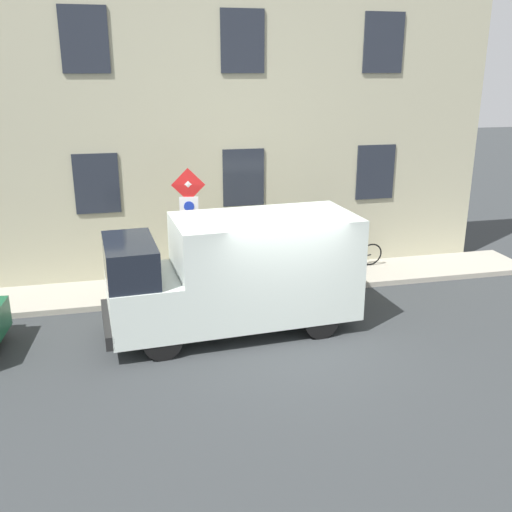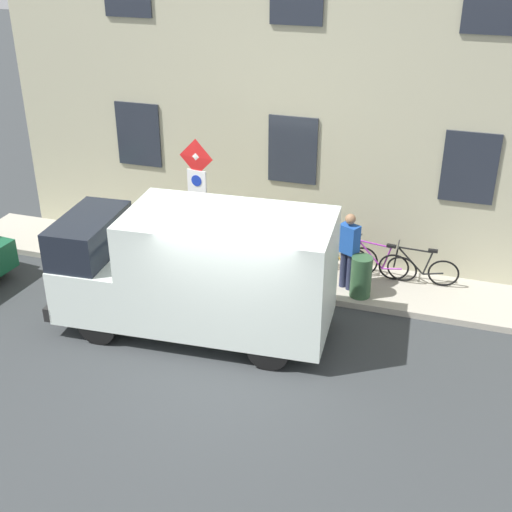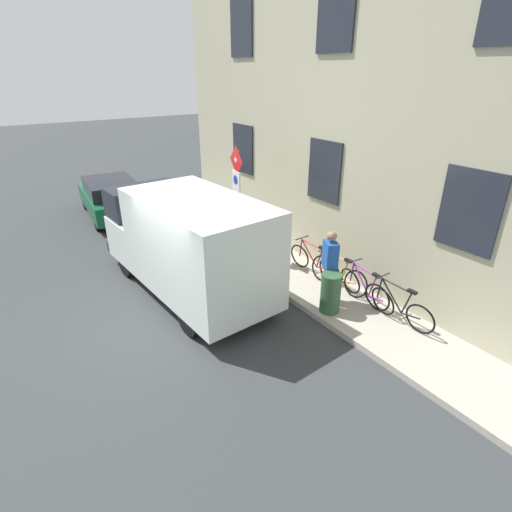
# 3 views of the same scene
# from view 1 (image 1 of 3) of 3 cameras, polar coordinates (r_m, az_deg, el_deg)

# --- Properties ---
(ground_plane) EXTENTS (80.00, 80.00, 0.00)m
(ground_plane) POSITION_cam_1_polar(r_m,az_deg,el_deg) (12.20, 3.05, -8.44)
(ground_plane) COLOR #323537
(sidewalk_slab) EXTENTS (1.78, 15.59, 0.14)m
(sidewalk_slab) POSITION_cam_1_polar(r_m,az_deg,el_deg) (15.20, -0.51, -2.62)
(sidewalk_slab) COLOR #A6A091
(sidewalk_slab) RESTS_ON ground_plane
(building_facade) EXTENTS (0.75, 13.59, 8.43)m
(building_facade) POSITION_cam_1_polar(r_m,az_deg,el_deg) (15.49, -1.58, 13.52)
(building_facade) COLOR #B2AE8F
(building_facade) RESTS_ON ground_plane
(sign_post_stacked) EXTENTS (0.18, 0.56, 3.00)m
(sign_post_stacked) POSITION_cam_1_polar(r_m,az_deg,el_deg) (13.68, -6.61, 4.09)
(sign_post_stacked) COLOR #474C47
(sign_post_stacked) RESTS_ON sidewalk_slab
(delivery_van) EXTENTS (2.34, 5.45, 2.50)m
(delivery_van) POSITION_cam_1_polar(r_m,az_deg,el_deg) (12.23, -1.83, -1.56)
(delivery_van) COLOR silver
(delivery_van) RESTS_ON ground_plane
(bicycle_black) EXTENTS (0.46, 1.71, 0.89)m
(bicycle_black) POSITION_cam_1_polar(r_m,az_deg,el_deg) (16.24, 9.60, 0.13)
(bicycle_black) COLOR black
(bicycle_black) RESTS_ON sidewalk_slab
(bicycle_purple) EXTENTS (0.46, 1.72, 0.89)m
(bicycle_purple) POSITION_cam_1_polar(r_m,az_deg,el_deg) (15.94, 6.71, -0.08)
(bicycle_purple) COLOR black
(bicycle_purple) RESTS_ON sidewalk_slab
(bicycle_orange) EXTENTS (0.46, 1.72, 0.89)m
(bicycle_orange) POSITION_cam_1_polar(r_m,az_deg,el_deg) (15.67, 3.72, -0.31)
(bicycle_orange) COLOR black
(bicycle_orange) RESTS_ON sidewalk_slab
(bicycle_red) EXTENTS (0.46, 1.72, 0.89)m
(bicycle_red) POSITION_cam_1_polar(r_m,az_deg,el_deg) (15.45, 0.64, -0.54)
(bicycle_red) COLOR black
(bicycle_red) RESTS_ON sidewalk_slab
(pedestrian) EXTENTS (0.41, 0.47, 1.72)m
(pedestrian) POSITION_cam_1_polar(r_m,az_deg,el_deg) (15.02, 5.56, 1.06)
(pedestrian) COLOR #262B47
(pedestrian) RESTS_ON sidewalk_slab
(litter_bin) EXTENTS (0.44, 0.44, 0.90)m
(litter_bin) POSITION_cam_1_polar(r_m,az_deg,el_deg) (15.05, 7.05, -0.88)
(litter_bin) COLOR #2D5133
(litter_bin) RESTS_ON sidewalk_slab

